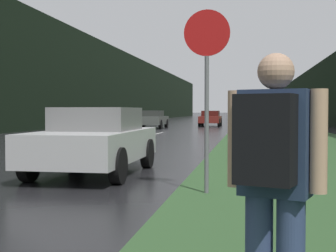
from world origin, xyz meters
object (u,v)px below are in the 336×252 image
(car_oncoming, at_px, (152,119))
(car_passing_far, at_px, (210,118))
(stop_sign, at_px, (207,79))
(hitchhiker_with_backpack, at_px, (273,177))
(car_passing_near, at_px, (95,140))

(car_oncoming, bearing_deg, car_passing_far, 52.85)
(stop_sign, height_order, hitchhiker_with_backpack, stop_sign)
(stop_sign, height_order, car_oncoming, stop_sign)
(car_passing_far, bearing_deg, hitchhiker_with_backpack, 95.13)
(stop_sign, bearing_deg, car_passing_far, 94.48)
(hitchhiker_with_backpack, height_order, car_passing_near, hitchhiker_with_backpack)
(car_passing_near, bearing_deg, hitchhiker_with_backpack, 116.36)
(car_passing_near, bearing_deg, car_passing_far, -90.00)
(stop_sign, distance_m, car_passing_near, 3.46)
(hitchhiker_with_backpack, xyz_separation_m, car_passing_near, (-3.37, 6.80, -0.25))
(stop_sign, bearing_deg, car_oncoming, 103.59)
(car_passing_near, xyz_separation_m, car_oncoming, (-4.06, 25.38, -0.02))
(stop_sign, height_order, car_passing_near, stop_sign)
(car_passing_far, distance_m, car_oncoming, 6.72)
(hitchhiker_with_backpack, xyz_separation_m, car_passing_far, (-3.37, 37.54, -0.28))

